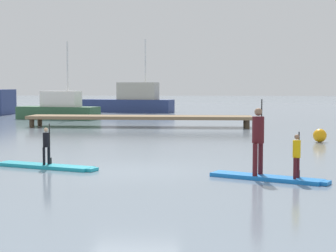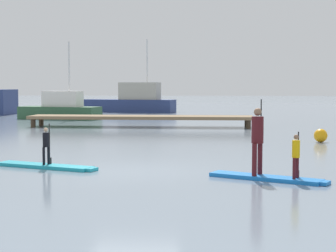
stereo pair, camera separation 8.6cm
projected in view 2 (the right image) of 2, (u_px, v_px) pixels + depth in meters
The scene contains 10 objects.
ground_plane at pixel (134, 171), 16.21m from camera, with size 240.00×240.00×0.00m, color gray.
paddleboard_near at pixel (46, 166), 16.90m from camera, with size 3.27×1.65×0.10m.
paddler_child_solo at pixel (46, 144), 16.86m from camera, with size 0.24×0.37×1.19m.
paddleboard_far at pixel (268, 178), 14.73m from camera, with size 2.98×1.83×0.10m.
paddler_adult at pixel (258, 137), 14.82m from camera, with size 0.41×0.49×1.95m.
paddler_child_front at pixel (296, 154), 14.31m from camera, with size 0.26×0.36×1.16m.
motor_boat_small_navy at pixel (61, 109), 41.28m from camera, with size 6.08×3.07×5.51m.
trawler_grey_distant at pixel (133, 101), 52.13m from camera, with size 8.43×3.62×6.52m.
floating_dock at pixel (141, 117), 33.52m from camera, with size 12.91×2.13×0.66m.
mooring_buoy_mid at pixel (321, 136), 24.51m from camera, with size 0.57×0.57×0.57m, color orange.
Camera 2 is at (2.32, -15.94, 2.40)m, focal length 61.89 mm.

